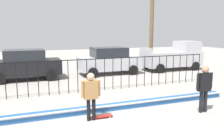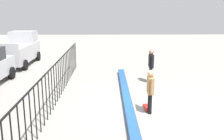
# 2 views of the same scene
# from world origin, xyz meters

# --- Properties ---
(ground_plane) EXTENTS (60.00, 60.00, 0.00)m
(ground_plane) POSITION_xyz_m (0.00, 0.00, 0.00)
(ground_plane) COLOR #9E9991
(bowl_coping_ledge) EXTENTS (11.00, 0.40, 0.27)m
(bowl_coping_ledge) POSITION_xyz_m (0.00, 0.58, 0.12)
(bowl_coping_ledge) COLOR #235699
(bowl_coping_ledge) RESTS_ON ground
(perimeter_fence) EXTENTS (14.04, 0.04, 1.67)m
(perimeter_fence) POSITION_xyz_m (0.00, 3.55, 1.04)
(perimeter_fence) COLOR black
(perimeter_fence) RESTS_ON ground
(skateboarder) EXTENTS (0.67, 0.25, 1.66)m
(skateboarder) POSITION_xyz_m (-0.83, -0.16, 1.00)
(skateboarder) COLOR black
(skateboarder) RESTS_ON ground
(skateboard) EXTENTS (0.80, 0.20, 0.07)m
(skateboard) POSITION_xyz_m (-0.44, -0.11, 0.06)
(skateboard) COLOR #A51E19
(skateboard) RESTS_ON ground
(camera_operator) EXTENTS (0.72, 0.27, 1.77)m
(camera_operator) POSITION_xyz_m (3.35, -0.87, 1.06)
(camera_operator) COLOR black
(camera_operator) RESTS_ON ground
(pickup_truck) EXTENTS (4.70, 2.12, 2.24)m
(pickup_truck) POSITION_xyz_m (8.13, 7.67, 1.04)
(pickup_truck) COLOR #B7B7BC
(pickup_truck) RESTS_ON ground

